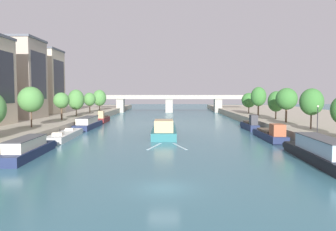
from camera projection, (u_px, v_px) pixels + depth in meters
ground_plane at (164, 189)px, 26.31m from camera, size 400.00×400.00×0.00m
quay_left at (19, 120)px, 81.39m from camera, size 36.00×170.00×1.78m
quay_right at (319, 120)px, 80.84m from camera, size 36.00×170.00×1.78m
barge_midriver at (164, 128)px, 62.08m from camera, size 4.44×24.67×3.15m
wake_behind_barge at (167, 146)px, 46.96m from camera, size 5.60×5.91×0.03m
moored_boat_left_midway at (28, 149)px, 39.23m from camera, size 3.12×13.50×2.38m
moored_boat_left_near at (65, 135)px, 55.29m from camera, size 3.38×14.79×2.13m
moored_boat_left_upstream at (88, 123)px, 71.39m from camera, size 3.18×15.22×2.50m
moored_boat_left_downstream at (103, 119)px, 85.38m from camera, size 1.99×10.15×3.15m
moored_boat_right_end at (320, 152)px, 36.06m from camera, size 3.47×16.54×2.86m
moored_boat_right_gap_after at (270, 134)px, 54.09m from camera, size 2.70×13.25×2.89m
moored_boat_right_midway at (250, 125)px, 68.52m from camera, size 1.87×10.11×3.27m
tree_left_end_of_row at (31, 99)px, 55.94m from camera, size 4.23×4.23×6.95m
tree_left_distant at (61, 100)px, 71.59m from camera, size 3.42×3.42×5.98m
tree_left_midway at (76, 100)px, 83.54m from camera, size 4.11×4.11×6.74m
tree_left_far at (90, 99)px, 97.46m from camera, size 3.53×3.53×5.97m
tree_left_nearest at (99, 98)px, 110.06m from camera, size 4.45×4.45×6.93m
tree_right_past_mid at (312, 102)px, 53.22m from camera, size 3.77×3.77×6.62m
tree_right_distant at (287, 99)px, 65.17m from camera, size 4.20×4.20×6.87m
tree_right_second at (276, 101)px, 73.83m from camera, size 3.70×3.70×6.28m
tree_right_midway at (259, 97)px, 84.63m from camera, size 3.91×3.91×7.43m
tree_right_by_lamp at (249, 100)px, 95.77m from camera, size 4.21×4.21×5.89m
lamppost_right_bank at (318, 119)px, 44.96m from camera, size 0.28×0.28×4.20m
building_left_middle at (6, 78)px, 75.64m from camera, size 15.65×11.02×18.40m
building_left_far_end at (38, 81)px, 93.61m from camera, size 12.62×10.90×18.25m
bridge_far at (169, 101)px, 128.41m from camera, size 62.19×4.40×6.80m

